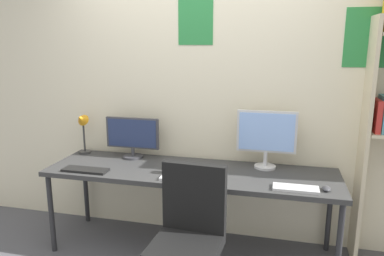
% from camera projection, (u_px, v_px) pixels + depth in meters
% --- Properties ---
extents(wall_back, '(4.82, 0.11, 2.60)m').
position_uv_depth(wall_back, '(202.00, 97.00, 3.34)').
color(wall_back, beige).
rests_on(wall_back, ground_plane).
extents(desk, '(2.42, 0.68, 0.74)m').
position_uv_depth(desk, '(191.00, 176.00, 3.08)').
color(desk, '#333333').
rests_on(desk, ground_plane).
extents(office_chair, '(0.52, 0.52, 0.99)m').
position_uv_depth(office_chair, '(188.00, 253.00, 2.46)').
color(office_chair, '#2D2D33').
rests_on(office_chair, ground_plane).
extents(monitor_left, '(0.50, 0.18, 0.38)m').
position_uv_depth(monitor_left, '(133.00, 136.00, 3.36)').
color(monitor_left, '#38383D').
rests_on(monitor_left, desk).
extents(monitor_right, '(0.49, 0.18, 0.49)m').
position_uv_depth(monitor_right, '(266.00, 136.00, 3.07)').
color(monitor_right, silver).
rests_on(monitor_right, desk).
extents(desk_lamp, '(0.11, 0.15, 0.42)m').
position_uv_depth(desk_lamp, '(82.00, 126.00, 3.47)').
color(desk_lamp, '#333333').
rests_on(desk_lamp, desk).
extents(keyboard_left, '(0.38, 0.13, 0.02)m').
position_uv_depth(keyboard_left, '(85.00, 170.00, 3.04)').
color(keyboard_left, black).
rests_on(keyboard_left, desk).
extents(keyboard_center, '(0.36, 0.13, 0.02)m').
position_uv_depth(keyboard_center, '(183.00, 179.00, 2.85)').
color(keyboard_center, silver).
rests_on(keyboard_center, desk).
extents(keyboard_right, '(0.33, 0.13, 0.02)m').
position_uv_depth(keyboard_right, '(296.00, 188.00, 2.66)').
color(keyboard_right, silver).
rests_on(keyboard_right, desk).
extents(computer_mouse, '(0.06, 0.10, 0.03)m').
position_uv_depth(computer_mouse, '(326.00, 188.00, 2.64)').
color(computer_mouse, '#38383D').
rests_on(computer_mouse, desk).
extents(coffee_mug, '(0.11, 0.08, 0.09)m').
position_uv_depth(coffee_mug, '(169.00, 168.00, 2.99)').
color(coffee_mug, white).
rests_on(coffee_mug, desk).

